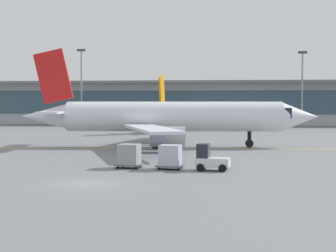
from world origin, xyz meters
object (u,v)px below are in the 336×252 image
at_px(apron_light_mast_1, 81,84).
at_px(apron_light_mast_2, 302,86).
at_px(gate_airplane_1, 174,114).
at_px(baggage_tug, 210,159).
at_px(taxiing_regional_jet, 170,118).
at_px(cargo_dolly_lead, 170,156).
at_px(cargo_dolly_trailing, 129,155).

distance_m(apron_light_mast_1, apron_light_mast_2, 45.96).
distance_m(gate_airplane_1, baggage_tug, 56.25).
height_order(taxiing_regional_jet, baggage_tug, taxiing_regional_jet).
height_order(apron_light_mast_1, apron_light_mast_2, apron_light_mast_1).
relative_size(baggage_tug, apron_light_mast_1, 0.17).
bearing_deg(cargo_dolly_lead, cargo_dolly_trailing, -180.00).
xyz_separation_m(gate_airplane_1, cargo_dolly_lead, (5.37, -55.20, -1.82)).
xyz_separation_m(gate_airplane_1, baggage_tug, (8.52, -55.56, -1.99)).
distance_m(taxiing_regional_jet, cargo_dolly_lead, 19.92).
bearing_deg(cargo_dolly_trailing, cargo_dolly_lead, 0.00).
bearing_deg(gate_airplane_1, cargo_dolly_lead, -170.02).
relative_size(taxiing_regional_jet, cargo_dolly_trailing, 15.29).
bearing_deg(taxiing_regional_jet, gate_airplane_1, 90.62).
distance_m(baggage_tug, cargo_dolly_trailing, 6.56).
xyz_separation_m(baggage_tug, cargo_dolly_lead, (-3.14, 0.36, 0.16)).
distance_m(cargo_dolly_lead, cargo_dolly_trailing, 3.39).
xyz_separation_m(gate_airplane_1, apron_light_mast_2, (24.69, 13.92, 5.49)).
bearing_deg(apron_light_mast_1, gate_airplane_1, -32.43).
relative_size(taxiing_regional_jet, apron_light_mast_1, 2.14).
relative_size(cargo_dolly_trailing, apron_light_mast_1, 0.14).
xyz_separation_m(taxiing_regional_jet, apron_light_mast_2, (21.50, 49.47, 4.92)).
height_order(gate_airplane_1, baggage_tug, gate_airplane_1).
bearing_deg(cargo_dolly_lead, baggage_tug, -0.00).
bearing_deg(apron_light_mast_1, cargo_dolly_lead, -68.81).
height_order(baggage_tug, cargo_dolly_lead, baggage_tug).
distance_m(cargo_dolly_trailing, apron_light_mast_1, 72.60).
bearing_deg(apron_light_mast_2, baggage_tug, -103.10).
bearing_deg(cargo_dolly_trailing, baggage_tug, -0.00).
height_order(cargo_dolly_trailing, apron_light_mast_1, apron_light_mast_1).
height_order(taxiing_regional_jet, cargo_dolly_trailing, taxiing_regional_jet).
bearing_deg(baggage_tug, gate_airplane_1, 105.29).
xyz_separation_m(cargo_dolly_lead, apron_light_mast_1, (-26.64, 68.71, 7.77)).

